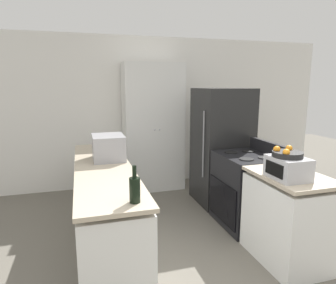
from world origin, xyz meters
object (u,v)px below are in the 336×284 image
at_px(pantry_cabinet, 153,127).
at_px(wine_bottle, 135,189).
at_px(toaster_oven, 288,168).
at_px(microwave, 109,147).
at_px(fruit_bowl, 287,154).
at_px(refrigerator, 221,146).
at_px(stove, 246,190).

height_order(pantry_cabinet, wine_bottle, pantry_cabinet).
height_order(wine_bottle, toaster_oven, wine_bottle).
bearing_deg(toaster_oven, microwave, 141.50).
height_order(pantry_cabinet, fruit_bowl, pantry_cabinet).
bearing_deg(refrigerator, pantry_cabinet, 133.63).
distance_m(refrigerator, microwave, 1.82).
bearing_deg(wine_bottle, stove, 34.05).
bearing_deg(fruit_bowl, microwave, 141.64).
xyz_separation_m(refrigerator, toaster_oven, (-0.19, -1.75, 0.16)).
bearing_deg(refrigerator, microwave, -163.04).
distance_m(stove, microwave, 1.81).
relative_size(wine_bottle, toaster_oven, 0.80).
bearing_deg(fruit_bowl, toaster_oven, -53.35).
relative_size(refrigerator, fruit_bowl, 6.23).
distance_m(wine_bottle, toaster_oven, 1.49).
distance_m(pantry_cabinet, refrigerator, 1.24).
height_order(pantry_cabinet, microwave, pantry_cabinet).
relative_size(toaster_oven, fruit_bowl, 1.30).
distance_m(pantry_cabinet, fruit_bowl, 2.71).
height_order(stove, wine_bottle, wine_bottle).
distance_m(toaster_oven, fruit_bowl, 0.14).
relative_size(microwave, wine_bottle, 1.54).
xyz_separation_m(refrigerator, wine_bottle, (-1.67, -1.92, 0.16)).
height_order(stove, refrigerator, refrigerator).
relative_size(pantry_cabinet, refrigerator, 1.23).
bearing_deg(toaster_oven, wine_bottle, -173.80).
distance_m(refrigerator, toaster_oven, 1.77).
xyz_separation_m(stove, toaster_oven, (-0.14, -0.94, 0.56)).
height_order(pantry_cabinet, stove, pantry_cabinet).
height_order(pantry_cabinet, toaster_oven, pantry_cabinet).
relative_size(stove, wine_bottle, 3.76).
relative_size(pantry_cabinet, fruit_bowl, 7.68).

